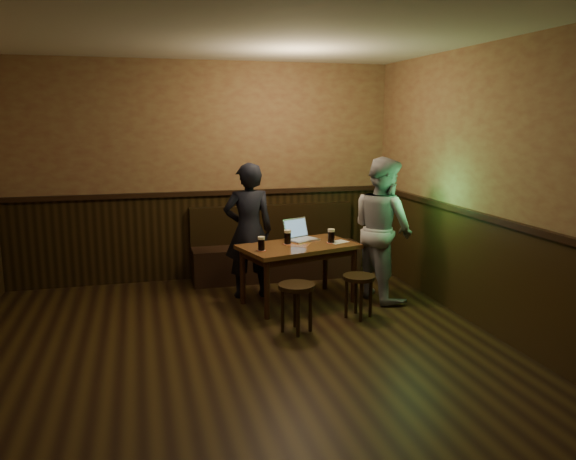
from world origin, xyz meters
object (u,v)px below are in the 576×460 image
(person_grey, at_px, (383,229))
(pint_mid, at_px, (288,237))
(pint_left, at_px, (261,244))
(laptop, at_px, (299,235))
(stool_right, at_px, (359,284))
(stool_left, at_px, (297,294))
(pint_right, at_px, (331,236))
(pub_table, at_px, (299,252))
(person_suit, at_px, (249,231))
(bench, at_px, (275,254))

(person_grey, bearing_deg, pint_mid, 70.22)
(pint_left, bearing_deg, laptop, 37.35)
(stool_right, distance_m, pint_mid, 1.00)
(stool_left, height_order, pint_left, pint_left)
(pint_left, relative_size, pint_right, 0.96)
(stool_left, distance_m, pint_right, 1.14)
(pub_table, bearing_deg, stool_right, -68.25)
(pint_right, height_order, person_suit, person_suit)
(bench, bearing_deg, pub_table, -90.00)
(pub_table, bearing_deg, pint_mid, 134.76)
(stool_left, relative_size, pint_left, 3.15)
(stool_left, relative_size, stool_right, 1.06)
(bench, xyz_separation_m, stool_left, (-0.27, -1.96, 0.08))
(laptop, bearing_deg, pint_left, -168.71)
(stool_left, bearing_deg, pub_table, 72.74)
(stool_left, distance_m, pint_left, 0.80)
(stool_left, xyz_separation_m, stool_right, (0.75, 0.22, -0.02))
(pub_table, relative_size, pint_left, 9.14)
(stool_right, distance_m, laptop, 1.04)
(bench, relative_size, pint_left, 14.15)
(pint_left, bearing_deg, pub_table, 20.12)
(laptop, height_order, person_grey, person_grey)
(stool_left, xyz_separation_m, pint_mid, (0.16, 0.92, 0.37))
(pub_table, bearing_deg, person_grey, -19.45)
(bench, height_order, pint_mid, bench)
(pint_mid, bearing_deg, stool_left, -99.58)
(stool_left, xyz_separation_m, pint_left, (-0.20, 0.69, 0.37))
(pub_table, height_order, pint_right, pint_right)
(stool_left, distance_m, person_grey, 1.54)
(person_suit, bearing_deg, stool_left, 102.33)
(pint_left, bearing_deg, stool_right, -26.15)
(pint_left, relative_size, person_suit, 0.10)
(stool_left, relative_size, person_grey, 0.30)
(pint_mid, distance_m, laptop, 0.27)
(laptop, xyz_separation_m, person_grey, (0.91, -0.32, 0.08))
(stool_right, height_order, laptop, laptop)
(stool_right, relative_size, person_suit, 0.29)
(pint_mid, bearing_deg, bench, 83.91)
(person_grey, bearing_deg, person_suit, 60.23)
(pint_mid, xyz_separation_m, person_grey, (1.10, -0.14, 0.06))
(stool_left, height_order, pint_mid, pint_mid)
(pub_table, distance_m, pint_mid, 0.21)
(bench, height_order, pint_right, bench)
(bench, relative_size, pub_table, 1.55)
(pub_table, bearing_deg, person_suit, 127.08)
(pub_table, height_order, pint_mid, pint_mid)
(bench, bearing_deg, pint_right, -70.51)
(bench, relative_size, laptop, 5.06)
(pint_mid, xyz_separation_m, laptop, (0.19, 0.18, -0.02))
(pint_mid, relative_size, person_grey, 0.10)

